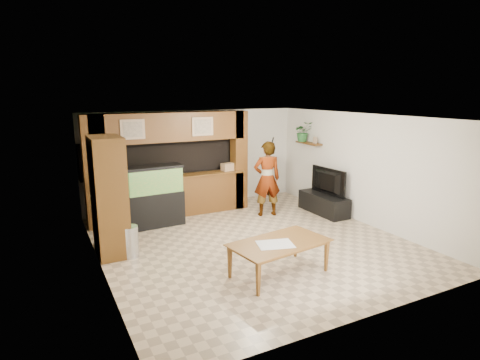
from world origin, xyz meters
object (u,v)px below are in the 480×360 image
aquarium (155,197)px  dining_table (280,259)px  person (267,179)px  television (325,182)px  pantry_cabinet (109,197)px

aquarium → dining_table: aquarium is taller
aquarium → person: 2.79m
person → television: bearing=173.1°
television → dining_table: television is taller
pantry_cabinet → dining_table: 3.42m
aquarium → dining_table: size_ratio=0.85×
dining_table → television: bearing=31.9°
television → dining_table: (-2.96, -2.53, -0.54)m
pantry_cabinet → dining_table: (2.39, -2.30, -0.85)m
aquarium → person: person is taller
pantry_cabinet → person: size_ratio=1.20×
television → dining_table: size_ratio=0.70×
aquarium → pantry_cabinet: bearing=-136.9°
television → aquarium: bearing=73.3°
aquarium → television: (4.15, -1.00, 0.13)m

